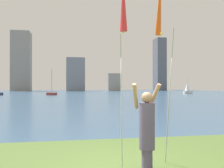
{
  "coord_description": "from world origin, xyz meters",
  "views": [
    {
      "loc": [
        -1.28,
        -5.42,
        1.85
      ],
      "look_at": [
        0.74,
        6.12,
        1.96
      ],
      "focal_mm": 39.0,
      "sensor_mm": 36.0,
      "label": 1
    }
  ],
  "objects": [
    {
      "name": "kite_flag_right",
      "position": [
        1.01,
        0.5,
        3.86
      ],
      "size": [
        0.16,
        1.08,
        4.74
      ],
      "color": "#B2B2B7",
      "rests_on": "ground"
    },
    {
      "name": "sailboat_6",
      "position": [
        -4.97,
        47.08,
        0.32
      ],
      "size": [
        2.26,
        1.98,
        5.57
      ],
      "color": "maroon",
      "rests_on": "ground"
    },
    {
      "name": "ground",
      "position": [
        0.0,
        50.95,
        -0.06
      ],
      "size": [
        120.0,
        138.0,
        0.12
      ],
      "color": "#4C662D"
    },
    {
      "name": "skyline_tower_4",
      "position": [
        37.41,
        95.23,
        11.3
      ],
      "size": [
        4.07,
        6.38,
        22.6
      ],
      "color": "#565B66",
      "rests_on": "ground"
    },
    {
      "name": "kite_flag_left",
      "position": [
        -0.14,
        -0.28,
        3.57
      ],
      "size": [
        0.16,
        0.42,
        4.33
      ],
      "color": "#B2B2B7",
      "rests_on": "ground"
    },
    {
      "name": "skyline_tower_3",
      "position": [
        16.9,
        92.99,
        3.55
      ],
      "size": [
        5.55,
        4.06,
        7.11
      ],
      "color": "gray",
      "rests_on": "ground"
    },
    {
      "name": "sailboat_7",
      "position": [
        27.22,
        50.08,
        1.38
      ],
      "size": [
        2.62,
        1.54,
        4.19
      ],
      "color": "white",
      "rests_on": "ground"
    },
    {
      "name": "skyline_tower_2",
      "position": [
        1.03,
        90.65,
        6.49
      ],
      "size": [
        7.12,
        4.98,
        12.97
      ],
      "color": "gray",
      "rests_on": "ground"
    },
    {
      "name": "person",
      "position": [
        0.43,
        -0.17,
        0.94
      ],
      "size": [
        0.7,
        0.52,
        1.92
      ],
      "rotation": [
        0.0,
        0.0,
        -0.04
      ],
      "color": "#594C72",
      "rests_on": "ground"
    },
    {
      "name": "skyline_tower_1",
      "position": [
        -20.02,
        95.02,
        11.63
      ],
      "size": [
        6.98,
        7.28,
        23.26
      ],
      "color": "gray",
      "rests_on": "ground"
    }
  ]
}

